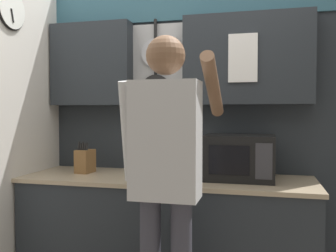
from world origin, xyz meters
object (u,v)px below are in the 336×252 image
at_px(utensil_crock, 139,165).
at_px(knife_block, 85,161).
at_px(microwave, 239,157).
at_px(person, 166,164).

bearing_deg(utensil_crock, knife_block, -179.96).
relative_size(microwave, utensil_crock, 1.47).
relative_size(knife_block, person, 0.14).
bearing_deg(utensil_crock, microwave, -0.08).
xyz_separation_m(microwave, person, (-0.36, -0.67, 0.03)).
xyz_separation_m(knife_block, person, (0.84, -0.67, 0.10)).
height_order(microwave, knife_block, microwave).
bearing_deg(utensil_crock, person, -59.79).
height_order(knife_block, utensil_crock, utensil_crock).
xyz_separation_m(knife_block, utensil_crock, (0.45, 0.00, -0.02)).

